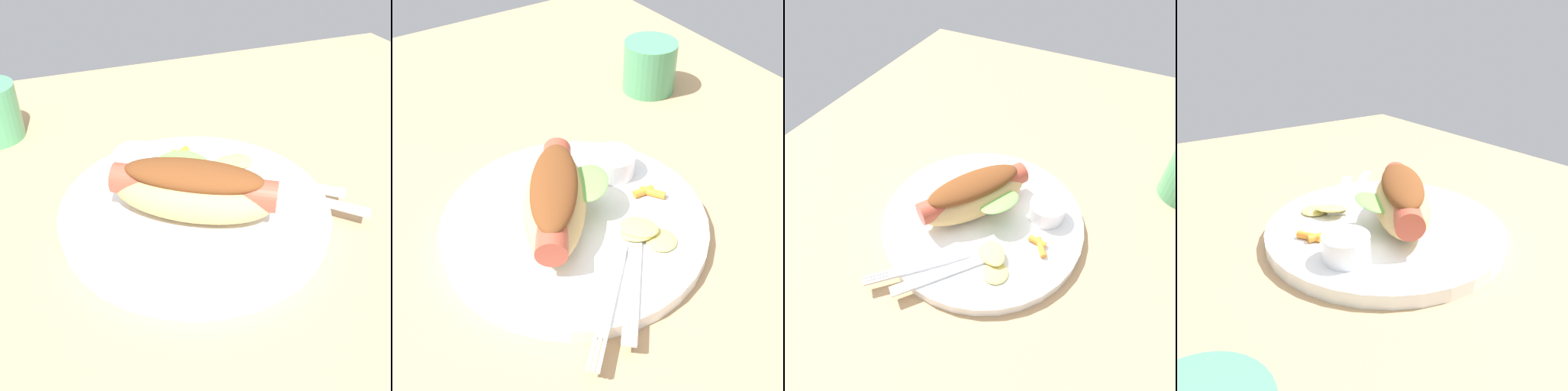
% 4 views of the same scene
% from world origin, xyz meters
% --- Properties ---
extents(ground_plane, '(1.20, 0.90, 0.02)m').
position_xyz_m(ground_plane, '(0.00, 0.00, -0.01)').
color(ground_plane, tan).
extents(plate, '(0.29, 0.29, 0.02)m').
position_xyz_m(plate, '(-0.00, 0.01, 0.01)').
color(plate, white).
rests_on(plate, ground_plane).
extents(hot_dog, '(0.18, 0.15, 0.06)m').
position_xyz_m(hot_dog, '(0.01, 0.03, 0.05)').
color(hot_dog, tan).
rests_on(hot_dog, plate).
extents(sauce_ramekin, '(0.05, 0.05, 0.03)m').
position_xyz_m(sauce_ramekin, '(0.04, -0.07, 0.03)').
color(sauce_ramekin, white).
rests_on(sauce_ramekin, plate).
extents(fork, '(0.12, 0.13, 0.00)m').
position_xyz_m(fork, '(-0.10, 0.04, 0.02)').
color(fork, silver).
rests_on(fork, plate).
extents(knife, '(0.11, 0.10, 0.00)m').
position_xyz_m(knife, '(-0.11, 0.02, 0.02)').
color(knife, silver).
rests_on(knife, plate).
extents(chips_pile, '(0.07, 0.06, 0.01)m').
position_xyz_m(chips_pile, '(-0.07, -0.03, 0.02)').
color(chips_pile, '#D9C661').
rests_on(chips_pile, plate).
extents(carrot_garnish, '(0.03, 0.03, 0.01)m').
position_xyz_m(carrot_garnish, '(-0.01, -0.08, 0.02)').
color(carrot_garnish, orange).
rests_on(carrot_garnish, plate).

